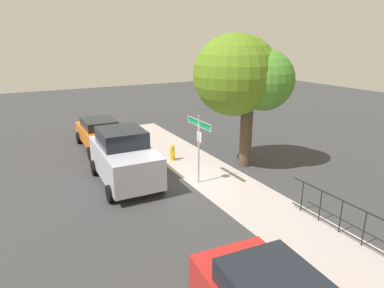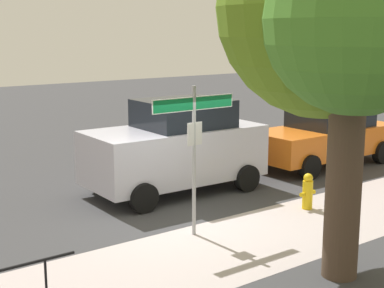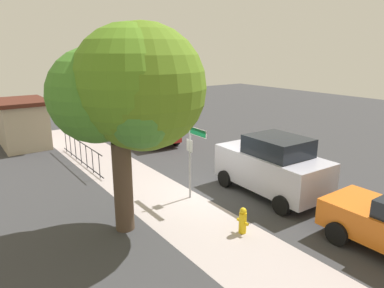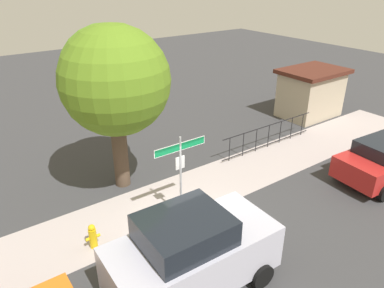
{
  "view_description": "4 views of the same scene",
  "coord_description": "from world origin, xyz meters",
  "px_view_note": "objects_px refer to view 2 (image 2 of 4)",
  "views": [
    {
      "loc": [
        11.1,
        -5.78,
        5.55
      ],
      "look_at": [
        0.02,
        0.21,
        1.61
      ],
      "focal_mm": 31.36,
      "sensor_mm": 36.0,
      "label": 1
    },
    {
      "loc": [
        6.4,
        8.59,
        3.77
      ],
      "look_at": [
        -0.15,
        -0.16,
        1.6
      ],
      "focal_mm": 53.83,
      "sensor_mm": 36.0,
      "label": 2
    },
    {
      "loc": [
        -9.14,
        7.01,
        5.12
      ],
      "look_at": [
        -0.01,
        0.48,
        2.04
      ],
      "focal_mm": 32.59,
      "sensor_mm": 36.0,
      "label": 3
    },
    {
      "loc": [
        -5.09,
        -7.63,
        7.2
      ],
      "look_at": [
        0.98,
        0.86,
        2.17
      ],
      "focal_mm": 33.9,
      "sensor_mm": 36.0,
      "label": 4
    }
  ],
  "objects_px": {
    "shade_tree": "(342,11)",
    "fire_hydrant": "(308,191)",
    "car_orange": "(325,137)",
    "street_sign": "(194,129)",
    "car_silver": "(176,147)"
  },
  "relations": [
    {
      "from": "shade_tree",
      "to": "fire_hydrant",
      "type": "bearing_deg",
      "value": -131.34
    },
    {
      "from": "car_orange",
      "to": "fire_hydrant",
      "type": "distance_m",
      "value": 4.34
    },
    {
      "from": "fire_hydrant",
      "to": "car_orange",
      "type": "bearing_deg",
      "value": -144.05
    },
    {
      "from": "street_sign",
      "to": "fire_hydrant",
      "type": "relative_size",
      "value": 3.58
    },
    {
      "from": "shade_tree",
      "to": "car_silver",
      "type": "xyz_separation_m",
      "value": [
        -0.59,
        -5.12,
        -2.97
      ]
    },
    {
      "from": "street_sign",
      "to": "fire_hydrant",
      "type": "distance_m",
      "value": 3.32
    },
    {
      "from": "shade_tree",
      "to": "fire_hydrant",
      "type": "height_order",
      "value": "shade_tree"
    },
    {
      "from": "street_sign",
      "to": "car_orange",
      "type": "relative_size",
      "value": 0.63
    },
    {
      "from": "car_silver",
      "to": "fire_hydrant",
      "type": "distance_m",
      "value": 3.23
    },
    {
      "from": "car_silver",
      "to": "fire_hydrant",
      "type": "height_order",
      "value": "car_silver"
    },
    {
      "from": "street_sign",
      "to": "fire_hydrant",
      "type": "height_order",
      "value": "street_sign"
    },
    {
      "from": "street_sign",
      "to": "shade_tree",
      "type": "xyz_separation_m",
      "value": [
        -0.85,
        2.52,
        2.04
      ]
    },
    {
      "from": "car_orange",
      "to": "car_silver",
      "type": "relative_size",
      "value": 1.06
    },
    {
      "from": "street_sign",
      "to": "car_silver",
      "type": "relative_size",
      "value": 0.66
    },
    {
      "from": "shade_tree",
      "to": "car_orange",
      "type": "xyz_separation_m",
      "value": [
        -5.54,
        -4.86,
        -3.25
      ]
    }
  ]
}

